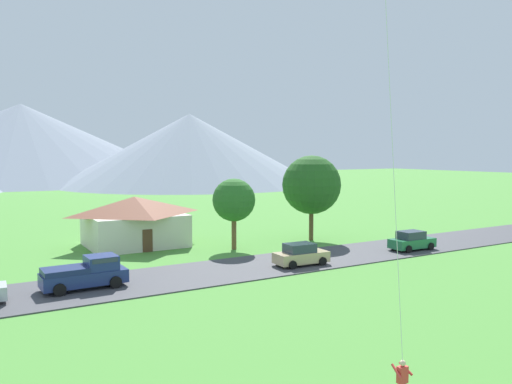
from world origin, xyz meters
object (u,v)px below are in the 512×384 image
parked_car_green_mid_east (412,241)px  tree_near_left (234,200)px  house_left_center (135,220)px  pickup_truck_navy_west_side (86,273)px  parked_car_tan_west_end (301,255)px  tree_center (312,185)px

parked_car_green_mid_east → tree_near_left: bearing=147.2°
tree_near_left → parked_car_green_mid_east: bearing=-32.8°
house_left_center → tree_near_left: 9.75m
tree_near_left → pickup_truck_navy_west_side: bearing=-154.0°
parked_car_tan_west_end → parked_car_green_mid_east: same height
house_left_center → tree_center: size_ratio=1.09×
tree_center → parked_car_green_mid_east: bearing=-63.4°
parked_car_tan_west_end → tree_near_left: bearing=98.2°
tree_center → parked_car_tan_west_end: (-7.64, -8.89, -4.65)m
tree_center → pickup_truck_navy_west_side: 24.84m
parked_car_tan_west_end → pickup_truck_navy_west_side: (-15.66, 1.53, 0.19)m
house_left_center → tree_center: 17.37m
house_left_center → parked_car_tan_west_end: 17.15m
tree_near_left → pickup_truck_navy_west_side: 16.40m
tree_center → parked_car_green_mid_east: (4.45, -8.91, -4.65)m
tree_near_left → parked_car_green_mid_east: 16.25m
pickup_truck_navy_west_side → parked_car_tan_west_end: bearing=-5.6°
pickup_truck_navy_west_side → house_left_center: bearing=61.3°
parked_car_tan_west_end → pickup_truck_navy_west_side: size_ratio=0.81×
house_left_center → tree_center: tree_center is taller
tree_near_left → tree_center: tree_center is taller
house_left_center → parked_car_tan_west_end: bearing=-60.8°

